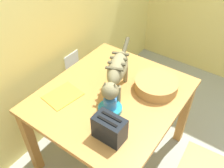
{
  "coord_description": "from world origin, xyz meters",
  "views": [
    {
      "loc": [
        -0.99,
        0.14,
        2.03
      ],
      "look_at": [
        0.12,
        0.94,
        0.85
      ],
      "focal_mm": 39.23,
      "sensor_mm": 36.0,
      "label": 1
    }
  ],
  "objects_px": {
    "magazine": "(63,96)",
    "book_stack": "(166,91)",
    "cat": "(117,72)",
    "saucer_bowl": "(110,109)",
    "toaster": "(110,128)",
    "wicker_basket": "(156,85)",
    "coffee_mug": "(110,103)",
    "dining_table": "(112,102)"
  },
  "relations": [
    {
      "from": "dining_table",
      "to": "saucer_bowl",
      "type": "bearing_deg",
      "value": -148.96
    },
    {
      "from": "dining_table",
      "to": "book_stack",
      "type": "xyz_separation_m",
      "value": [
        0.24,
        -0.33,
        0.12
      ]
    },
    {
      "from": "dining_table",
      "to": "saucer_bowl",
      "type": "relative_size",
      "value": 6.61
    },
    {
      "from": "coffee_mug",
      "to": "wicker_basket",
      "type": "xyz_separation_m",
      "value": [
        0.39,
        -0.16,
        -0.03
      ]
    },
    {
      "from": "wicker_basket",
      "to": "cat",
      "type": "bearing_deg",
      "value": 133.83
    },
    {
      "from": "dining_table",
      "to": "cat",
      "type": "relative_size",
      "value": 1.85
    },
    {
      "from": "dining_table",
      "to": "coffee_mug",
      "type": "distance_m",
      "value": 0.24
    },
    {
      "from": "magazine",
      "to": "wicker_basket",
      "type": "distance_m",
      "value": 0.72
    },
    {
      "from": "saucer_bowl",
      "to": "book_stack",
      "type": "distance_m",
      "value": 0.46
    },
    {
      "from": "cat",
      "to": "saucer_bowl",
      "type": "relative_size",
      "value": 3.58
    },
    {
      "from": "toaster",
      "to": "cat",
      "type": "bearing_deg",
      "value": 28.92
    },
    {
      "from": "magazine",
      "to": "book_stack",
      "type": "xyz_separation_m",
      "value": [
        0.48,
        -0.62,
        0.02
      ]
    },
    {
      "from": "dining_table",
      "to": "wicker_basket",
      "type": "distance_m",
      "value": 0.37
    },
    {
      "from": "book_stack",
      "to": "wicker_basket",
      "type": "relative_size",
      "value": 0.51
    },
    {
      "from": "book_stack",
      "to": "toaster",
      "type": "xyz_separation_m",
      "value": [
        -0.58,
        0.11,
        0.06
      ]
    },
    {
      "from": "wicker_basket",
      "to": "toaster",
      "type": "bearing_deg",
      "value": 177.83
    },
    {
      "from": "saucer_bowl",
      "to": "magazine",
      "type": "bearing_deg",
      "value": 102.71
    },
    {
      "from": "wicker_basket",
      "to": "coffee_mug",
      "type": "bearing_deg",
      "value": 158.09
    },
    {
      "from": "book_stack",
      "to": "magazine",
      "type": "bearing_deg",
      "value": 127.4
    },
    {
      "from": "saucer_bowl",
      "to": "coffee_mug",
      "type": "relative_size",
      "value": 1.29
    },
    {
      "from": "saucer_bowl",
      "to": "cat",
      "type": "bearing_deg",
      "value": 21.34
    },
    {
      "from": "saucer_bowl",
      "to": "wicker_basket",
      "type": "distance_m",
      "value": 0.42
    },
    {
      "from": "magazine",
      "to": "toaster",
      "type": "distance_m",
      "value": 0.53
    },
    {
      "from": "dining_table",
      "to": "cat",
      "type": "xyz_separation_m",
      "value": [
        0.03,
        -0.02,
        0.3
      ]
    },
    {
      "from": "wicker_basket",
      "to": "toaster",
      "type": "xyz_separation_m",
      "value": [
        -0.58,
        0.02,
        0.04
      ]
    },
    {
      "from": "cat",
      "to": "wicker_basket",
      "type": "bearing_deg",
      "value": -157.51
    },
    {
      "from": "wicker_basket",
      "to": "toaster",
      "type": "height_order",
      "value": "toaster"
    },
    {
      "from": "cat",
      "to": "toaster",
      "type": "xyz_separation_m",
      "value": [
        -0.37,
        -0.2,
        -0.12
      ]
    },
    {
      "from": "saucer_bowl",
      "to": "magazine",
      "type": "height_order",
      "value": "saucer_bowl"
    },
    {
      "from": "saucer_bowl",
      "to": "magazine",
      "type": "distance_m",
      "value": 0.39
    },
    {
      "from": "magazine",
      "to": "book_stack",
      "type": "bearing_deg",
      "value": -44.03
    },
    {
      "from": "book_stack",
      "to": "toaster",
      "type": "relative_size",
      "value": 0.85
    },
    {
      "from": "cat",
      "to": "saucer_bowl",
      "type": "distance_m",
      "value": 0.27
    },
    {
      "from": "saucer_bowl",
      "to": "magazine",
      "type": "xyz_separation_m",
      "value": [
        -0.09,
        0.38,
        -0.01
      ]
    },
    {
      "from": "dining_table",
      "to": "magazine",
      "type": "distance_m",
      "value": 0.38
    },
    {
      "from": "saucer_bowl",
      "to": "wicker_basket",
      "type": "height_order",
      "value": "wicker_basket"
    },
    {
      "from": "magazine",
      "to": "book_stack",
      "type": "distance_m",
      "value": 0.79
    },
    {
      "from": "dining_table",
      "to": "toaster",
      "type": "bearing_deg",
      "value": -146.67
    },
    {
      "from": "magazine",
      "to": "book_stack",
      "type": "relative_size",
      "value": 1.51
    },
    {
      "from": "cat",
      "to": "saucer_bowl",
      "type": "bearing_deg",
      "value": 90.0
    },
    {
      "from": "coffee_mug",
      "to": "toaster",
      "type": "bearing_deg",
      "value": -145.4
    },
    {
      "from": "cat",
      "to": "wicker_basket",
      "type": "relative_size",
      "value": 1.82
    }
  ]
}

